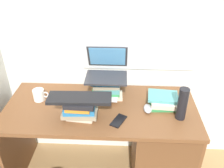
# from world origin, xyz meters

# --- Properties ---
(wall_back) EXTENTS (6.00, 0.06, 2.60)m
(wall_back) POSITION_xyz_m (0.00, 0.36, 1.30)
(wall_back) COLOR silver
(wall_back) RESTS_ON ground
(desk) EXTENTS (1.41, 0.63, 0.72)m
(desk) POSITION_xyz_m (0.36, -0.02, 0.40)
(desk) COLOR brown
(desk) RESTS_ON ground
(book_stack_tall) EXTENTS (0.24, 0.20, 0.16)m
(book_stack_tall) POSITION_xyz_m (0.04, 0.13, 0.80)
(book_stack_tall) COLOR beige
(book_stack_tall) RESTS_ON desk
(book_stack_keyboard_riser) EXTENTS (0.24, 0.17, 0.15)m
(book_stack_keyboard_riser) POSITION_xyz_m (-0.13, -0.13, 0.80)
(book_stack_keyboard_riser) COLOR beige
(book_stack_keyboard_riser) RESTS_ON desk
(book_stack_side) EXTENTS (0.25, 0.20, 0.08)m
(book_stack_side) POSITION_xyz_m (0.46, 0.05, 0.76)
(book_stack_side) COLOR #338C4C
(book_stack_side) RESTS_ON desk
(laptop) EXTENTS (0.31, 0.30, 0.21)m
(laptop) POSITION_xyz_m (0.04, 0.20, 0.94)
(laptop) COLOR #2D2D33
(laptop) RESTS_ON book_stack_tall
(keyboard) EXTENTS (0.42, 0.15, 0.02)m
(keyboard) POSITION_xyz_m (-0.12, -0.13, 0.89)
(keyboard) COLOR black
(keyboard) RESTS_ON book_stack_keyboard_riser
(computer_mouse) EXTENTS (0.06, 0.10, 0.04)m
(computer_mouse) POSITION_xyz_m (0.34, -0.03, 0.74)
(computer_mouse) COLOR #A5A8AD
(computer_mouse) RESTS_ON desk
(mug) EXTENTS (0.12, 0.08, 0.09)m
(mug) POSITION_xyz_m (-0.47, 0.07, 0.77)
(mug) COLOR white
(mug) RESTS_ON desk
(water_bottle) EXTENTS (0.07, 0.07, 0.23)m
(water_bottle) POSITION_xyz_m (0.56, -0.10, 0.84)
(water_bottle) COLOR black
(water_bottle) RESTS_ON desk
(cell_phone) EXTENTS (0.12, 0.15, 0.01)m
(cell_phone) POSITION_xyz_m (0.14, -0.16, 0.73)
(cell_phone) COLOR black
(cell_phone) RESTS_ON desk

